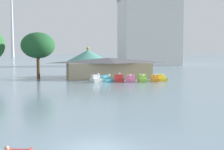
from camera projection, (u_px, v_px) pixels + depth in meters
name	position (u px, v px, depth m)	size (l,w,h in m)	color
ground_plane	(97.00, 150.00, 17.12)	(2000.00, 2000.00, 0.00)	gray
pedal_boat_white	(96.00, 79.00, 55.81)	(2.12, 2.68, 1.75)	white
pedal_boat_cyan	(106.00, 79.00, 57.24)	(2.38, 3.20, 1.54)	#4CB7CC
pedal_boat_red	(119.00, 79.00, 56.83)	(1.96, 2.56, 1.77)	red
pedal_boat_pink	(130.00, 79.00, 56.23)	(2.31, 2.63, 1.55)	pink
pedal_boat_lime	(142.00, 79.00, 56.99)	(2.11, 3.23, 1.46)	#8CCC3F
pedal_boat_orange	(155.00, 79.00, 57.37)	(1.86, 2.47, 1.55)	orange
pedal_boat_yellow	(161.00, 78.00, 59.21)	(1.81, 2.91, 1.36)	yellow
boathouse	(109.00, 68.00, 64.23)	(18.76, 7.54, 4.42)	tan
green_roof_pavilion	(88.00, 61.00, 69.61)	(9.65, 9.65, 6.78)	#993328
shoreline_tree_mid	(38.00, 46.00, 62.51)	(6.97, 6.97, 9.66)	brown
background_building_block	(149.00, 32.00, 129.87)	(25.00, 15.17, 28.55)	silver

